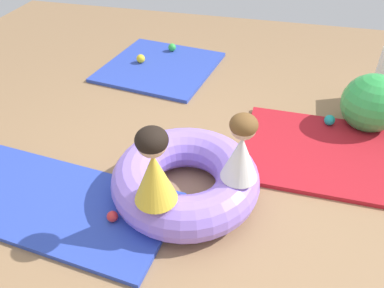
{
  "coord_description": "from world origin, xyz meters",
  "views": [
    {
      "loc": [
        0.42,
        -2.0,
        2.1
      ],
      "look_at": [
        -0.14,
        0.21,
        0.35
      ],
      "focal_mm": 35.6,
      "sensor_mm": 36.0,
      "label": 1
    }
  ],
  "objects_px": {
    "child_in_white": "(241,148)",
    "play_ball_yellow": "(141,59)",
    "child_in_yellow": "(154,167)",
    "play_ball_green": "(172,47)",
    "play_ball_red": "(112,216)",
    "play_ball_teal": "(330,120)",
    "exercise_ball_large": "(371,103)",
    "inflatable_cushion": "(186,179)"
  },
  "relations": [
    {
      "from": "play_ball_yellow",
      "to": "play_ball_red",
      "type": "bearing_deg",
      "value": -74.39
    },
    {
      "from": "play_ball_red",
      "to": "exercise_ball_large",
      "type": "bearing_deg",
      "value": 42.49
    },
    {
      "from": "inflatable_cushion",
      "to": "child_in_yellow",
      "type": "bearing_deg",
      "value": -103.35
    },
    {
      "from": "play_ball_yellow",
      "to": "play_ball_red",
      "type": "xyz_separation_m",
      "value": [
        0.68,
        -2.43,
        -0.01
      ]
    },
    {
      "from": "inflatable_cushion",
      "to": "play_ball_teal",
      "type": "bearing_deg",
      "value": 47.62
    },
    {
      "from": "child_in_yellow",
      "to": "play_ball_teal",
      "type": "bearing_deg",
      "value": -175.25
    },
    {
      "from": "play_ball_green",
      "to": "exercise_ball_large",
      "type": "bearing_deg",
      "value": -27.14
    },
    {
      "from": "exercise_ball_large",
      "to": "child_in_yellow",
      "type": "bearing_deg",
      "value": -132.17
    },
    {
      "from": "play_ball_green",
      "to": "exercise_ball_large",
      "type": "xyz_separation_m",
      "value": [
        2.25,
        -1.15,
        0.18
      ]
    },
    {
      "from": "play_ball_teal",
      "to": "play_ball_red",
      "type": "bearing_deg",
      "value": -133.41
    },
    {
      "from": "child_in_white",
      "to": "play_ball_yellow",
      "type": "bearing_deg",
      "value": -18.31
    },
    {
      "from": "play_ball_red",
      "to": "play_ball_yellow",
      "type": "bearing_deg",
      "value": 105.61
    },
    {
      "from": "inflatable_cushion",
      "to": "play_ball_teal",
      "type": "height_order",
      "value": "inflatable_cushion"
    },
    {
      "from": "child_in_yellow",
      "to": "play_ball_red",
      "type": "distance_m",
      "value": 0.61
    },
    {
      "from": "child_in_yellow",
      "to": "play_ball_red",
      "type": "relative_size",
      "value": 6.88
    },
    {
      "from": "play_ball_green",
      "to": "exercise_ball_large",
      "type": "height_order",
      "value": "exercise_ball_large"
    },
    {
      "from": "exercise_ball_large",
      "to": "play_ball_teal",
      "type": "bearing_deg",
      "value": -164.45
    },
    {
      "from": "child_in_white",
      "to": "exercise_ball_large",
      "type": "relative_size",
      "value": 0.93
    },
    {
      "from": "play_ball_yellow",
      "to": "inflatable_cushion",
      "type": "bearing_deg",
      "value": -61.44
    },
    {
      "from": "child_in_white",
      "to": "play_ball_green",
      "type": "distance_m",
      "value": 2.81
    },
    {
      "from": "play_ball_green",
      "to": "inflatable_cushion",
      "type": "bearing_deg",
      "value": -71.33
    },
    {
      "from": "child_in_yellow",
      "to": "play_ball_teal",
      "type": "height_order",
      "value": "child_in_yellow"
    },
    {
      "from": "play_ball_red",
      "to": "inflatable_cushion",
      "type": "bearing_deg",
      "value": 43.73
    },
    {
      "from": "play_ball_teal",
      "to": "exercise_ball_large",
      "type": "xyz_separation_m",
      "value": [
        0.33,
        0.09,
        0.18
      ]
    },
    {
      "from": "inflatable_cushion",
      "to": "play_ball_green",
      "type": "distance_m",
      "value": 2.58
    },
    {
      "from": "inflatable_cushion",
      "to": "play_ball_yellow",
      "type": "xyz_separation_m",
      "value": [
        -1.1,
        2.02,
        -0.07
      ]
    },
    {
      "from": "play_ball_green",
      "to": "play_ball_teal",
      "type": "bearing_deg",
      "value": -33.05
    },
    {
      "from": "child_in_yellow",
      "to": "play_ball_red",
      "type": "height_order",
      "value": "child_in_yellow"
    },
    {
      "from": "child_in_white",
      "to": "play_ball_red",
      "type": "bearing_deg",
      "value": 59.43
    },
    {
      "from": "play_ball_teal",
      "to": "play_ball_yellow",
      "type": "height_order",
      "value": "play_ball_yellow"
    },
    {
      "from": "play_ball_teal",
      "to": "play_ball_red",
      "type": "distance_m",
      "value": 2.2
    },
    {
      "from": "child_in_white",
      "to": "play_ball_teal",
      "type": "bearing_deg",
      "value": -83.4
    },
    {
      "from": "inflatable_cushion",
      "to": "play_ball_yellow",
      "type": "height_order",
      "value": "inflatable_cushion"
    },
    {
      "from": "child_in_white",
      "to": "play_ball_green",
      "type": "bearing_deg",
      "value": -28.06
    },
    {
      "from": "inflatable_cushion",
      "to": "play_ball_yellow",
      "type": "distance_m",
      "value": 2.3
    },
    {
      "from": "child_in_yellow",
      "to": "play_ball_green",
      "type": "height_order",
      "value": "child_in_yellow"
    },
    {
      "from": "play_ball_red",
      "to": "exercise_ball_large",
      "type": "height_order",
      "value": "exercise_ball_large"
    },
    {
      "from": "child_in_yellow",
      "to": "play_ball_red",
      "type": "xyz_separation_m",
      "value": [
        -0.33,
        -0.02,
        -0.51
      ]
    },
    {
      "from": "child_in_yellow",
      "to": "inflatable_cushion",
      "type": "bearing_deg",
      "value": -151.81
    },
    {
      "from": "play_ball_teal",
      "to": "play_ball_yellow",
      "type": "relative_size",
      "value": 0.96
    },
    {
      "from": "play_ball_green",
      "to": "exercise_ball_large",
      "type": "relative_size",
      "value": 0.18
    },
    {
      "from": "play_ball_green",
      "to": "play_ball_red",
      "type": "height_order",
      "value": "play_ball_green"
    }
  ]
}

